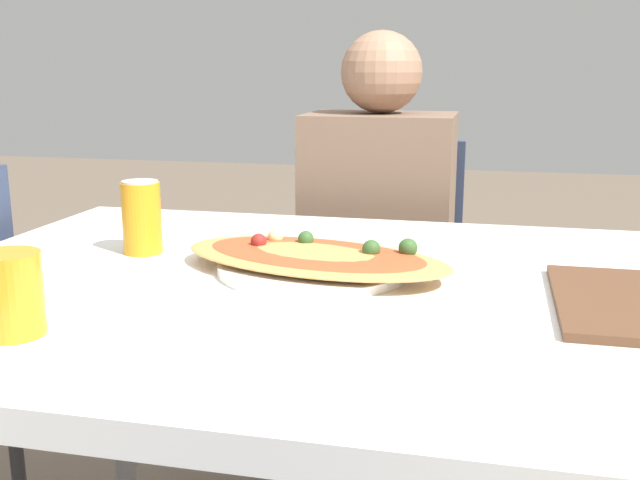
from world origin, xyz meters
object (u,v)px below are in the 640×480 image
(dining_table, at_px, (329,326))
(drink_glass, at_px, (10,294))
(person_seated, at_px, (378,235))
(chair_far_seated, at_px, (383,291))
(soda_can, at_px, (142,217))
(pizza_main, at_px, (315,260))

(dining_table, height_order, drink_glass, drink_glass)
(person_seated, bearing_deg, chair_far_seated, -90.00)
(chair_far_seated, height_order, drink_glass, chair_far_seated)
(chair_far_seated, relative_size, person_seated, 0.77)
(soda_can, distance_m, drink_glass, 0.41)
(dining_table, bearing_deg, pizza_main, 122.51)
(dining_table, height_order, pizza_main, pizza_main)
(dining_table, distance_m, soda_can, 0.39)
(dining_table, height_order, soda_can, soda_can)
(chair_far_seated, relative_size, pizza_main, 1.85)
(pizza_main, bearing_deg, drink_glass, -128.98)
(chair_far_seated, height_order, person_seated, person_seated)
(chair_far_seated, height_order, pizza_main, chair_far_seated)
(chair_far_seated, bearing_deg, pizza_main, 89.90)
(soda_can, relative_size, drink_glass, 1.24)
(pizza_main, height_order, drink_glass, drink_glass)
(soda_can, xyz_separation_m, drink_glass, (0.03, -0.41, -0.01))
(chair_far_seated, distance_m, pizza_main, 0.80)
(person_seated, height_order, pizza_main, person_seated)
(pizza_main, relative_size, drink_glass, 4.79)
(soda_can, bearing_deg, dining_table, -16.40)
(pizza_main, bearing_deg, soda_can, 170.93)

